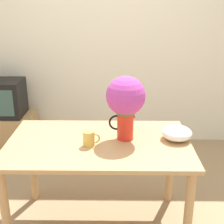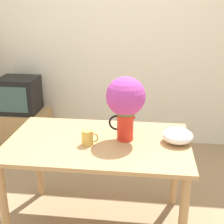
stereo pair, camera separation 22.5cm
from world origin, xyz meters
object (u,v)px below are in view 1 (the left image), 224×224
white_bowl (177,133)px  tv_set (4,98)px  coffee_mug (89,138)px  flower_vase (126,101)px

white_bowl → tv_set: bearing=143.8°
coffee_mug → tv_set: (-1.09, 1.37, -0.14)m
flower_vase → coffee_mug: bearing=-155.7°
tv_set → white_bowl: bearing=-36.2°
coffee_mug → white_bowl: bearing=9.6°
flower_vase → tv_set: flower_vase is taller
coffee_mug → white_bowl: (0.64, 0.11, -0.00)m
flower_vase → white_bowl: 0.45m
flower_vase → tv_set: 1.88m
coffee_mug → white_bowl: coffee_mug is taller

